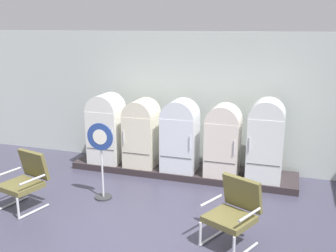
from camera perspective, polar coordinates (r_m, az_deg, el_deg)
name	(u,v)px	position (r m, az deg, el deg)	size (l,w,h in m)	color
ground	(125,248)	(5.99, -6.35, -17.28)	(12.00, 10.00, 0.05)	#3D3B4E
back_wall	(190,100)	(8.70, 3.27, 3.86)	(11.76, 0.12, 3.00)	silver
display_plinth	(182,170)	(8.51, 2.03, -6.50)	(4.84, 0.95, 0.14)	#2F272A
refrigerator_0	(106,126)	(8.74, -9.02, -0.04)	(0.70, 0.67, 1.53)	white
refrigerator_1	(142,131)	(8.43, -3.89, -0.72)	(0.66, 0.70, 1.46)	silver
refrigerator_2	(180,134)	(8.11, 1.76, -1.12)	(0.72, 0.63, 1.51)	silver
refrigerator_3	(223,138)	(7.92, 8.05, -1.82)	(0.67, 0.62, 1.46)	silver
refrigerator_4	(266,138)	(7.84, 14.14, -1.66)	(0.67, 0.69, 1.61)	white
armchair_left	(26,178)	(7.30, -20.12, -7.22)	(0.80, 0.85, 0.99)	silver
armchair_right	(234,210)	(5.85, 9.63, -12.04)	(0.87, 0.91, 0.99)	silver
sign_stand	(101,161)	(7.20, -9.72, -5.00)	(0.50, 0.32, 1.44)	#2D2D30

